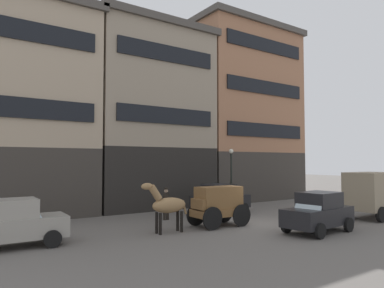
# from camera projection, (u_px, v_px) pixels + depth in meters

# --- Properties ---
(ground_plane) EXTENTS (120.00, 120.00, 0.00)m
(ground_plane) POSITION_uv_depth(u_px,v_px,m) (259.00, 224.00, 18.60)
(ground_plane) COLOR #605B56
(building_far_left) EXTENTS (7.66, 5.95, 12.82)m
(building_far_left) POSITION_uv_depth(u_px,v_px,m) (30.00, 108.00, 21.67)
(building_far_left) COLOR #38332D
(building_far_left) RESTS_ON ground_plane
(building_center_left) EXTENTS (9.08, 5.95, 13.12)m
(building_center_left) POSITION_uv_depth(u_px,v_px,m) (148.00, 115.00, 26.22)
(building_center_left) COLOR black
(building_center_left) RESTS_ON ground_plane
(building_center_right) EXTENTS (10.37, 5.95, 15.09)m
(building_center_right) POSITION_uv_depth(u_px,v_px,m) (243.00, 112.00, 31.58)
(building_center_right) COLOR #38332D
(building_center_right) RESTS_ON ground_plane
(cargo_wagon) EXTENTS (2.95, 1.59, 1.98)m
(cargo_wagon) POSITION_uv_depth(u_px,v_px,m) (218.00, 203.00, 18.00)
(cargo_wagon) COLOR brown
(cargo_wagon) RESTS_ON ground_plane
(draft_horse) EXTENTS (2.35, 0.65, 2.30)m
(draft_horse) POSITION_uv_depth(u_px,v_px,m) (167.00, 205.00, 16.33)
(draft_horse) COLOR #937047
(draft_horse) RESTS_ON ground_plane
(delivery_truck_near) EXTENTS (4.36, 2.15, 2.62)m
(delivery_truck_near) POSITION_uv_depth(u_px,v_px,m) (376.00, 193.00, 20.66)
(delivery_truck_near) COLOR #2D3823
(delivery_truck_near) RESTS_ON ground_plane
(sedan_dark) EXTENTS (3.77, 1.99, 1.83)m
(sedan_dark) POSITION_uv_depth(u_px,v_px,m) (220.00, 199.00, 22.32)
(sedan_dark) COLOR black
(sedan_dark) RESTS_ON ground_plane
(sedan_light) EXTENTS (3.74, 1.94, 1.83)m
(sedan_light) POSITION_uv_depth(u_px,v_px,m) (14.00, 223.00, 13.55)
(sedan_light) COLOR gray
(sedan_light) RESTS_ON ground_plane
(sedan_parked_curb) EXTENTS (3.82, 2.11, 1.83)m
(sedan_parked_curb) POSITION_uv_depth(u_px,v_px,m) (318.00, 212.00, 16.47)
(sedan_parked_curb) COLOR black
(sedan_parked_curb) RESTS_ON ground_plane
(pedestrian_officer) EXTENTS (0.44, 0.44, 1.79)m
(pedestrian_officer) POSITION_uv_depth(u_px,v_px,m) (166.00, 202.00, 19.97)
(pedestrian_officer) COLOR black
(pedestrian_officer) RESTS_ON ground_plane
(streetlamp_curbside) EXTENTS (0.32, 0.32, 4.12)m
(streetlamp_curbside) POSITION_uv_depth(u_px,v_px,m) (231.00, 170.00, 25.06)
(streetlamp_curbside) COLOR black
(streetlamp_curbside) RESTS_ON ground_plane
(fire_hydrant_curbside) EXTENTS (0.24, 0.24, 0.83)m
(fire_hydrant_curbside) POSITION_uv_depth(u_px,v_px,m) (33.00, 218.00, 17.73)
(fire_hydrant_curbside) COLOR maroon
(fire_hydrant_curbside) RESTS_ON ground_plane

